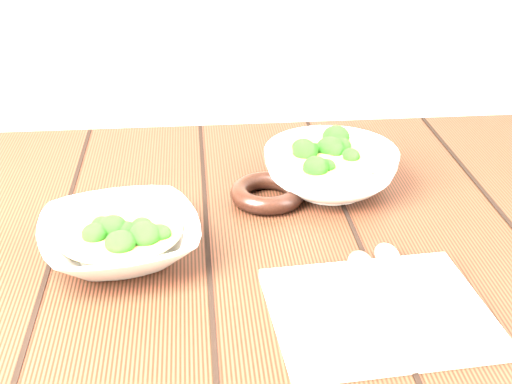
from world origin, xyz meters
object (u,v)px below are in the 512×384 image
Objects in this scene: table at (224,307)px; napkin at (378,312)px; trivet at (268,193)px; soup_bowl_front at (120,238)px; soup_bowl_back at (331,168)px.

table is 0.29m from napkin.
trivet reaches higher than napkin.
soup_bowl_back is at bearing 28.47° from soup_bowl_front.
table is at bearing 125.92° from napkin.
soup_bowl_front is 0.24m from trivet.
soup_bowl_back is 0.86× the size of napkin.
table is 5.04× the size of napkin.
napkin is at bearing -27.85° from soup_bowl_front.
trivet is at bearing -161.75° from soup_bowl_back.
soup_bowl_back is 1.87× the size of trivet.
napkin is at bearing -49.73° from table.
trivet is at bearing 103.73° from napkin.
soup_bowl_back is (0.30, 0.16, 0.01)m from soup_bowl_front.
soup_bowl_front is 0.34m from soup_bowl_back.
soup_bowl_back is 0.11m from trivet.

